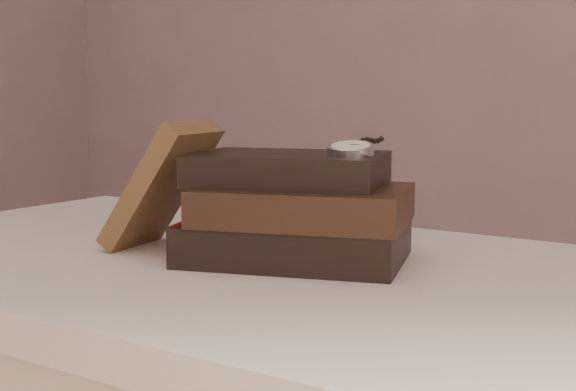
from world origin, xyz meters
The scene contains 5 objects.
table centered at (0.00, 0.35, 0.66)m, with size 1.00×0.60×0.75m.
book_stack centered at (0.11, 0.37, 0.81)m, with size 0.29×0.24×0.12m.
journal centered at (-0.07, 0.34, 0.83)m, with size 0.03×0.11×0.18m, color #412D19.
pocket_watch centered at (0.17, 0.38, 0.88)m, with size 0.06×0.16×0.02m.
eyeglasses centered at (0.00, 0.42, 0.82)m, with size 0.13×0.15×0.05m.
Camera 1 is at (0.59, -0.38, 0.94)m, focal length 49.30 mm.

